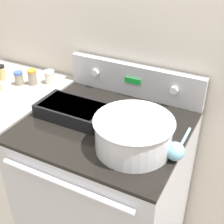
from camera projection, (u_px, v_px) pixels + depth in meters
The scene contains 11 objects.
kitchen_wall at pixel (141, 40), 1.63m from camera, with size 8.00×0.05×2.50m.
stove_range at pixel (107, 194), 1.74m from camera, with size 0.77×0.73×0.96m.
control_panel at pixel (135, 80), 1.69m from camera, with size 0.77×0.07×0.18m.
side_counter at pixel (13, 156), 2.01m from camera, with size 0.62×0.70×0.97m.
mixing_bowl at pixel (133, 132), 1.29m from camera, with size 0.34×0.34×0.14m.
casserole_dish at pixel (73, 110), 1.52m from camera, with size 0.34×0.19×0.07m.
ladle at pixel (176, 150), 1.26m from camera, with size 0.08×0.27×0.08m.
spice_jar_white_cap at pixel (50, 77), 1.81m from camera, with size 0.06×0.06×0.08m.
spice_jar_orange_cap at pixel (32, 77), 1.79m from camera, with size 0.05×0.05×0.09m.
spice_jar_blue_cap at pixel (19, 78), 1.80m from camera, with size 0.05×0.05×0.08m.
spice_jar_black_cap at pixel (1, 72), 1.85m from camera, with size 0.05×0.05×0.09m.
Camera 1 is at (0.60, -0.74, 1.79)m, focal length 50.00 mm.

